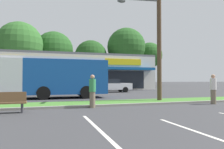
{
  "coord_description": "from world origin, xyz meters",
  "views": [
    {
      "loc": [
        -3.56,
        1.35,
        1.49
      ],
      "look_at": [
        1.66,
        18.1,
        1.91
      ],
      "focal_mm": 34.36,
      "sensor_mm": 36.0,
      "label": 1
    }
  ],
  "objects": [
    {
      "name": "car_1",
      "position": [
        3.82,
        25.47,
        0.8
      ],
      "size": [
        4.65,
        1.97,
        1.57
      ],
      "color": "silver",
      "rests_on": "ground_plane"
    },
    {
      "name": "grass_median",
      "position": [
        0.0,
        14.0,
        0.06
      ],
      "size": [
        56.0,
        2.2,
        0.12
      ],
      "primitive_type": "cube",
      "color": "#427A2D",
      "rests_on": "ground_plane"
    },
    {
      "name": "tree_right",
      "position": [
        13.05,
        44.3,
        8.49
      ],
      "size": [
        8.21,
        8.21,
        12.6
      ],
      "color": "#473323",
      "rests_on": "ground_plane"
    },
    {
      "name": "pedestrian_by_pole",
      "position": [
        -1.17,
        12.49,
        0.88
      ],
      "size": [
        0.35,
        0.35,
        1.75
      ],
      "rotation": [
        0.0,
        0.0,
        5.87
      ],
      "color": "#726651",
      "rests_on": "ground_plane"
    },
    {
      "name": "pedestrian_mid",
      "position": [
        6.24,
        12.0,
        0.91
      ],
      "size": [
        0.36,
        0.36,
        1.81
      ],
      "rotation": [
        0.0,
        0.0,
        5.85
      ],
      "color": "#726651",
      "rests_on": "ground_plane"
    },
    {
      "name": "curb_lip",
      "position": [
        0.0,
        12.78,
        0.06
      ],
      "size": [
        56.0,
        0.24,
        0.12
      ],
      "primitive_type": "cube",
      "color": "gray",
      "rests_on": "ground_plane"
    },
    {
      "name": "tree_mid_right",
      "position": [
        5.29,
        44.24,
        6.2
      ],
      "size": [
        6.59,
        6.59,
        9.5
      ],
      "color": "#473323",
      "rests_on": "ground_plane"
    },
    {
      "name": "tree_mid",
      "position": [
        -1.9,
        46.85,
        7.43
      ],
      "size": [
        7.86,
        7.86,
        11.37
      ],
      "color": "#473323",
      "rests_on": "ground_plane"
    },
    {
      "name": "tree_mid_left",
      "position": [
        -7.94,
        42.27,
        7.72
      ],
      "size": [
        7.95,
        7.95,
        11.71
      ],
      "color": "#473323",
      "rests_on": "ground_plane"
    },
    {
      "name": "parking_stripe_0",
      "position": [
        -2.03,
        7.69,
        0.0
      ],
      "size": [
        0.12,
        4.8,
        0.01
      ],
      "primitive_type": "cube",
      "color": "silver",
      "rests_on": "ground_plane"
    },
    {
      "name": "parking_stripe_1",
      "position": [
        0.58,
        6.06,
        0.0
      ],
      "size": [
        0.12,
        4.8,
        0.01
      ],
      "primitive_type": "cube",
      "color": "silver",
      "rests_on": "ground_plane"
    },
    {
      "name": "storefront_building",
      "position": [
        0.15,
        36.93,
        2.6
      ],
      "size": [
        24.13,
        15.21,
        5.19
      ],
      "color": "beige",
      "rests_on": "ground_plane"
    },
    {
      "name": "city_bus",
      "position": [
        -4.54,
        19.11,
        1.76
      ],
      "size": [
        11.64,
        2.79,
        3.25
      ],
      "rotation": [
        0.0,
        0.0,
        3.13
      ],
      "color": "#144793",
      "rests_on": "ground_plane"
    },
    {
      "name": "bus_stop_bench",
      "position": [
        -5.16,
        11.73,
        0.5
      ],
      "size": [
        1.6,
        0.45,
        0.95
      ],
      "rotation": [
        0.0,
        0.0,
        3.14
      ],
      "color": "brown",
      "rests_on": "ground_plane"
    },
    {
      "name": "utility_pole",
      "position": [
        3.6,
        14.13,
        5.08
      ],
      "size": [
        3.1,
        2.39,
        9.47
      ],
      "color": "#4C3826",
      "rests_on": "ground_plane"
    },
    {
      "name": "tree_far_right",
      "position": [
        19.91,
        46.86,
        7.23
      ],
      "size": [
        5.98,
        5.98,
        10.24
      ],
      "color": "#473323",
      "rests_on": "ground_plane"
    }
  ]
}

